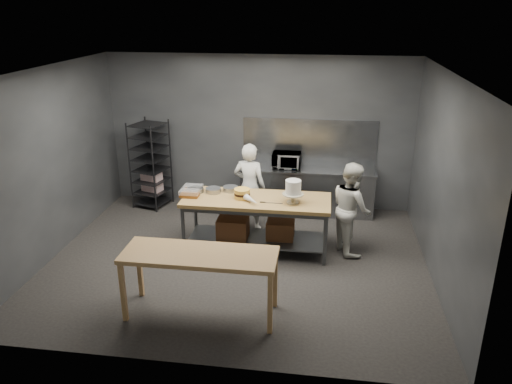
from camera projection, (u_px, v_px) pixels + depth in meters
The scene contains 16 objects.
ground at pixel (238, 261), 8.05m from camera, with size 6.00×6.00×0.00m, color black.
back_wall at pixel (259, 132), 9.83m from camera, with size 6.00×0.04×3.00m, color #4C4F54.
work_table at pixel (255, 218), 8.23m from camera, with size 2.40×0.90×0.92m.
near_counter at pixel (200, 259), 6.41m from camera, with size 2.00×0.70×0.90m.
back_counter at pixel (307, 190), 9.77m from camera, with size 2.60×0.60×0.90m.
splashback_panel at pixel (309, 142), 9.73m from camera, with size 2.60×0.02×0.90m, color slate.
speed_rack at pixel (151, 165), 9.96m from camera, with size 0.75×0.79×1.75m.
chef_behind at pixel (250, 187), 8.93m from camera, with size 0.59×0.39×1.61m, color white.
chef_right at pixel (351, 208), 8.12m from camera, with size 0.74×0.58×1.53m, color silver.
microwave at pixel (286, 160), 9.61m from camera, with size 0.54×0.37×0.30m, color black.
frosted_cake_stand at pixel (293, 189), 7.84m from camera, with size 0.34×0.34×0.38m.
layer_cake at pixel (242, 194), 8.08m from camera, with size 0.26×0.26×0.16m.
cake_pans at pixel (208, 189), 8.38m from camera, with size 0.86×0.39×0.07m.
piping_bag at pixel (251, 200), 7.88m from camera, with size 0.12×0.12×0.38m, color silver.
offset_spatula at pixel (268, 203), 7.91m from camera, with size 0.36×0.02×0.02m.
pastry_clamshells at pixel (191, 191), 8.26m from camera, with size 0.31×0.45×0.11m.
Camera 1 is at (1.30, -7.01, 3.90)m, focal length 35.00 mm.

